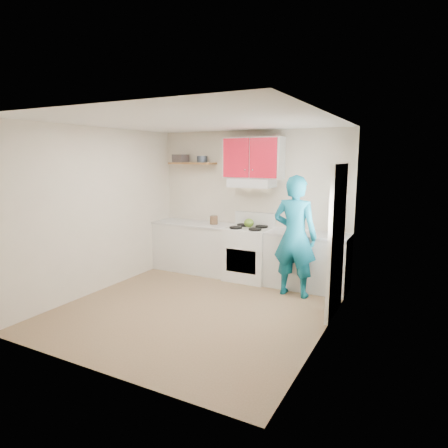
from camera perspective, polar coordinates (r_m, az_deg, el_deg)
The scene contains 21 objects.
floor at distance 5.72m, azimuth -3.98°, elevation -12.16°, with size 3.80×3.80×0.00m, color brown.
ceiling at distance 5.33m, azimuth -4.33°, elevation 14.77°, with size 3.60×3.80×0.04m, color white.
back_wall at distance 7.04m, azimuth 4.03°, elevation 2.95°, with size 3.60×0.04×2.60m, color beige.
front_wall at distance 3.92m, azimuth -18.97°, elevation -3.05°, with size 3.60×0.04×2.60m, color beige.
left_wall at distance 6.49m, azimuth -17.78°, elevation 1.93°, with size 0.04×3.80×2.60m, color beige.
right_wall at distance 4.69m, azimuth 14.89°, elevation -0.79°, with size 0.04×3.80×2.60m, color beige.
door at distance 5.42m, azimuth 16.18°, elevation -2.42°, with size 0.05×0.85×2.05m, color white.
door_glass at distance 5.35m, azimuth 16.11°, elevation 2.06°, with size 0.01×0.55×0.95m, color white.
counter_left at distance 7.41m, azimuth -4.39°, elevation -3.39°, with size 1.52×0.60×0.90m, color silver.
counter_right at distance 6.55m, azimuth 12.08°, elevation -5.35°, with size 1.32×0.60×0.90m, color silver.
stove at distance 6.86m, azimuth 3.62°, elevation -4.37°, with size 0.76×0.65×0.92m, color white.
range_hood at distance 6.76m, azimuth 4.10°, elevation 6.03°, with size 0.76×0.44×0.15m, color silver.
upper_cabinets at distance 6.80m, azimuth 4.33°, elevation 9.63°, with size 1.02×0.33×0.70m, color red.
shelf at distance 7.40m, azimuth -4.65°, elevation 8.86°, with size 0.90×0.30×0.04m, color brown.
books at distance 7.53m, azimuth -6.39°, elevation 9.54°, with size 0.28×0.20×0.15m, color #40383A.
tin at distance 7.26m, azimuth -3.22°, elevation 9.47°, with size 0.19×0.19×0.12m, color #333D4C.
kettle at distance 6.84m, azimuth 3.68°, elevation 0.18°, with size 0.18×0.18×0.15m, color #567C22.
crock at distance 7.11m, azimuth -1.50°, elevation 0.49°, with size 0.15×0.15×0.18m, color #49321F.
cutting_board at distance 6.48m, azimuth 10.22°, elevation -1.28°, with size 0.33×0.24×0.02m, color olive.
silicone_mat at distance 6.29m, azimuth 15.21°, elevation -1.86°, with size 0.28×0.23×0.01m, color red.
person at distance 6.05m, azimuth 10.33°, elevation -1.79°, with size 0.68×0.45×1.88m, color #0D617A.
Camera 1 is at (2.80, -4.50, 2.13)m, focal length 31.19 mm.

